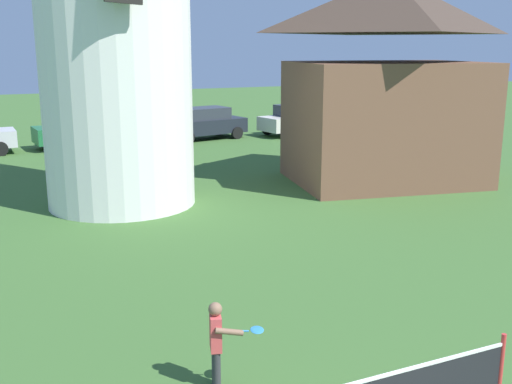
{
  "coord_description": "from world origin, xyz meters",
  "views": [
    {
      "loc": [
        -3.62,
        -3.15,
        4.52
      ],
      "look_at": [
        -0.43,
        3.8,
        2.69
      ],
      "focal_mm": 42.97,
      "sensor_mm": 36.0,
      "label": 1
    }
  ],
  "objects_px": {
    "parked_car_green": "(83,129)",
    "chapel": "(387,84)",
    "player_far": "(218,340)",
    "parked_car_cream": "(300,119)",
    "parked_car_black": "(204,123)"
  },
  "relations": [
    {
      "from": "parked_car_green",
      "to": "chapel",
      "type": "xyz_separation_m",
      "value": [
        8.07,
        -11.64,
        2.47
      ]
    },
    {
      "from": "chapel",
      "to": "player_far",
      "type": "bearing_deg",
      "value": -135.04
    },
    {
      "from": "parked_car_green",
      "to": "chapel",
      "type": "distance_m",
      "value": 14.38
    },
    {
      "from": "parked_car_cream",
      "to": "chapel",
      "type": "bearing_deg",
      "value": -104.53
    },
    {
      "from": "parked_car_cream",
      "to": "parked_car_black",
      "type": "bearing_deg",
      "value": 173.77
    },
    {
      "from": "player_far",
      "to": "parked_car_black",
      "type": "relative_size",
      "value": 0.29
    },
    {
      "from": "parked_car_black",
      "to": "chapel",
      "type": "xyz_separation_m",
      "value": [
        2.2,
        -11.66,
        2.47
      ]
    },
    {
      "from": "parked_car_black",
      "to": "chapel",
      "type": "distance_m",
      "value": 12.12
    },
    {
      "from": "parked_car_black",
      "to": "parked_car_green",
      "type": "bearing_deg",
      "value": -179.81
    },
    {
      "from": "parked_car_cream",
      "to": "player_far",
      "type": "bearing_deg",
      "value": -121.27
    },
    {
      "from": "parked_car_green",
      "to": "chapel",
      "type": "relative_size",
      "value": 0.58
    },
    {
      "from": "player_far",
      "to": "parked_car_green",
      "type": "bearing_deg",
      "value": 85.35
    },
    {
      "from": "player_far",
      "to": "chapel",
      "type": "relative_size",
      "value": 0.16
    },
    {
      "from": "parked_car_green",
      "to": "parked_car_cream",
      "type": "xyz_separation_m",
      "value": [
        10.95,
        -0.54,
        0.0
      ]
    },
    {
      "from": "chapel",
      "to": "parked_car_cream",
      "type": "bearing_deg",
      "value": 75.47
    }
  ]
}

